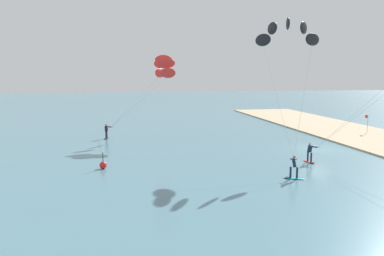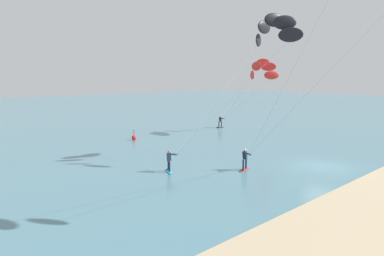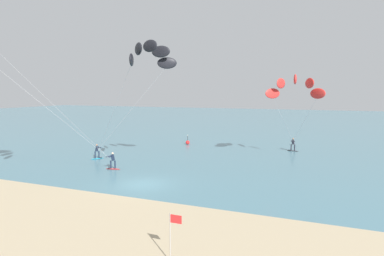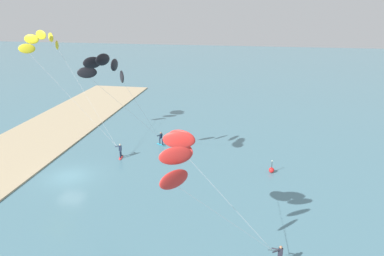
# 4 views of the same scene
# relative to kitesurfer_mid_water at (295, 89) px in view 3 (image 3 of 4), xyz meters

# --- Properties ---
(ground_plane) EXTENTS (240.00, 240.00, 0.00)m
(ground_plane) POSITION_rel_kitesurfer_mid_water_xyz_m (-10.57, -13.90, -7.80)
(ground_plane) COLOR slate
(sand_strip) EXTENTS (80.00, 11.13, 0.16)m
(sand_strip) POSITION_rel_kitesurfer_mid_water_xyz_m (-10.57, -23.07, -7.72)
(sand_strip) COLOR tan
(sand_strip) RESTS_ON ground
(kitesurfer_mid_water) EXTENTS (6.17, 8.03, 9.38)m
(kitesurfer_mid_water) POSITION_rel_kitesurfer_mid_water_xyz_m (0.00, 0.00, 0.00)
(kitesurfer_mid_water) COLOR #333338
(kitesurfer_mid_water) RESTS_ON ground
(kitesurfer_far_out) EXTENTS (10.75, 6.70, 12.21)m
(kitesurfer_far_out) POSITION_rel_kitesurfer_mid_water_xyz_m (-12.27, -9.79, 2.75)
(kitesurfer_far_out) COLOR #23ADD1
(kitesurfer_far_out) RESTS_ON ground
(marker_buoy) EXTENTS (0.56, 0.56, 1.38)m
(marker_buoy) POSITION_rel_kitesurfer_mid_water_xyz_m (-14.98, 6.29, -7.50)
(marker_buoy) COLOR red
(marker_buoy) RESTS_ON ground
(beach_flag) EXTENTS (0.57, 0.05, 2.20)m
(beach_flag) POSITION_rel_kitesurfer_mid_water_xyz_m (-2.89, -24.44, -6.09)
(beach_flag) COLOR gray
(beach_flag) RESTS_ON sand_strip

